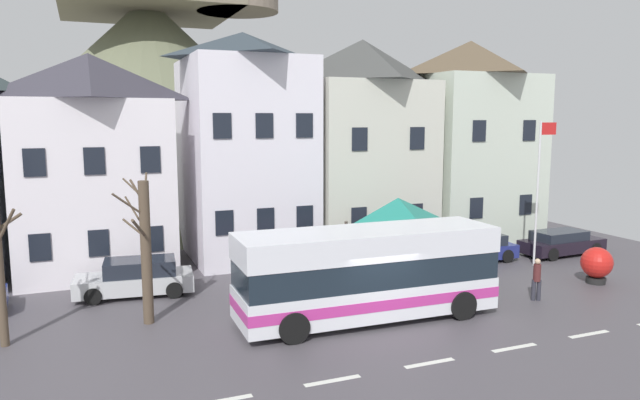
{
  "coord_description": "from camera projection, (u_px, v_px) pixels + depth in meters",
  "views": [
    {
      "loc": [
        -8.82,
        -16.13,
        6.92
      ],
      "look_at": [
        -0.53,
        4.39,
        3.8
      ],
      "focal_mm": 32.91,
      "sensor_mm": 36.0,
      "label": 1
    }
  ],
  "objects": [
    {
      "name": "hilltop_castle",
      "position": [
        152.0,
        96.0,
        45.59
      ],
      "size": [
        34.18,
        34.18,
        22.17
      ],
      "color": "#6A6F54",
      "rests_on": "ground_plane"
    },
    {
      "name": "parked_car_01",
      "position": [
        136.0,
        278.0,
        22.97
      ],
      "size": [
        4.61,
        2.24,
        1.42
      ],
      "rotation": [
        0.0,
        0.0,
        3.04
      ],
      "color": "silver",
      "rests_on": "ground_plane"
    },
    {
      "name": "public_bench",
      "position": [
        356.0,
        260.0,
        26.77
      ],
      "size": [
        1.65,
        0.48,
        0.87
      ],
      "color": "#33473D",
      "rests_on": "ground_plane"
    },
    {
      "name": "harbour_buoy",
      "position": [
        597.0,
        264.0,
        24.58
      ],
      "size": [
        1.29,
        1.29,
        1.54
      ],
      "color": "black",
      "rests_on": "ground_plane"
    },
    {
      "name": "transit_bus",
      "position": [
        367.0,
        274.0,
        20.1
      ],
      "size": [
        9.13,
        2.86,
        3.15
      ],
      "rotation": [
        0.0,
        0.0,
        -0.02
      ],
      "color": "white",
      "rests_on": "ground_plane"
    },
    {
      "name": "flagpole",
      "position": [
        539.0,
        183.0,
        27.13
      ],
      "size": [
        0.95,
        0.1,
        6.77
      ],
      "color": "silver",
      "rests_on": "ground_plane"
    },
    {
      "name": "townhouse_01",
      "position": [
        93.0,
        165.0,
        26.05
      ],
      "size": [
        6.51,
        5.6,
        9.69
      ],
      "color": "white",
      "rests_on": "ground_plane"
    },
    {
      "name": "bus_shelter",
      "position": [
        398.0,
        212.0,
        24.76
      ],
      "size": [
        3.6,
        3.6,
        3.57
      ],
      "color": "#473D33",
      "rests_on": "ground_plane"
    },
    {
      "name": "pedestrian_01",
      "position": [
        537.0,
        279.0,
        22.26
      ],
      "size": [
        0.33,
        0.28,
        1.63
      ],
      "color": "#2D2D38",
      "rests_on": "ground_plane"
    },
    {
      "name": "townhouse_04",
      "position": [
        468.0,
        141.0,
        33.8
      ],
      "size": [
        6.49,
        6.36,
        11.22
      ],
      "color": "silver",
      "rests_on": "ground_plane"
    },
    {
      "name": "ground_plane",
      "position": [
        386.0,
        333.0,
        19.05
      ],
      "size": [
        40.0,
        60.0,
        0.07
      ],
      "color": "#4C484E"
    },
    {
      "name": "pedestrian_00",
      "position": [
        433.0,
        266.0,
        23.97
      ],
      "size": [
        0.33,
        0.31,
        1.57
      ],
      "color": "#38332D",
      "rests_on": "ground_plane"
    },
    {
      "name": "townhouse_02",
      "position": [
        245.0,
        146.0,
        29.24
      ],
      "size": [
        5.66,
        7.02,
        11.04
      ],
      "color": "white",
      "rests_on": "ground_plane"
    },
    {
      "name": "townhouse_03",
      "position": [
        362.0,
        145.0,
        31.09
      ],
      "size": [
        6.3,
        5.98,
        10.94
      ],
      "color": "beige",
      "rests_on": "ground_plane"
    },
    {
      "name": "parked_car_00",
      "position": [
        475.0,
        248.0,
        28.39
      ],
      "size": [
        4.05,
        1.85,
        1.31
      ],
      "rotation": [
        0.0,
        0.0,
        3.13
      ],
      "color": "navy",
      "rests_on": "ground_plane"
    },
    {
      "name": "bare_tree_01",
      "position": [
        145.0,
        250.0,
        19.56
      ],
      "size": [
        1.26,
        2.14,
        5.07
      ],
      "color": "brown",
      "rests_on": "ground_plane"
    },
    {
      "name": "parked_car_02",
      "position": [
        561.0,
        243.0,
        29.75
      ],
      "size": [
        4.49,
        1.99,
        1.25
      ],
      "rotation": [
        0.0,
        0.0,
        0.05
      ],
      "color": "black",
      "rests_on": "ground_plane"
    }
  ]
}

